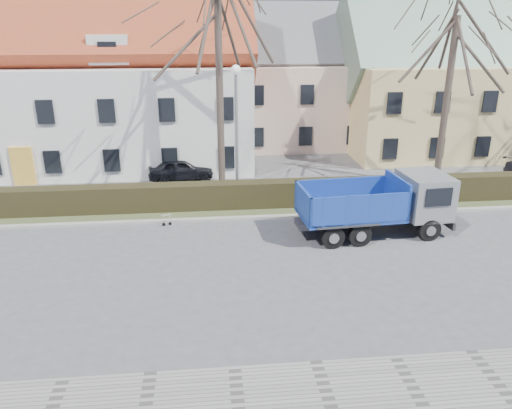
{
  "coord_description": "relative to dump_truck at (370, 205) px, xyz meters",
  "views": [
    {
      "loc": [
        -2.76,
        -17.02,
        8.84
      ],
      "look_at": [
        -0.8,
        2.23,
        1.6
      ],
      "focal_mm": 35.0,
      "sensor_mm": 36.0,
      "label": 1
    }
  ],
  "objects": [
    {
      "name": "tree_1",
      "position": [
        -6.08,
        6.21,
        4.97
      ],
      "size": [
        9.2,
        9.2,
        12.65
      ],
      "primitive_type": null,
      "color": "#3E332B",
      "rests_on": "ground"
    },
    {
      "name": "parked_car_a",
      "position": [
        -8.37,
        8.84,
        -0.71
      ],
      "size": [
        3.93,
        2.04,
        1.28
      ],
      "primitive_type": "imported",
      "rotation": [
        0.0,
        0.0,
        1.72
      ],
      "color": "black",
      "rests_on": "ground"
    },
    {
      "name": "building_white",
      "position": [
        -17.08,
        13.71,
        3.4
      ],
      "size": [
        26.8,
        10.8,
        9.5
      ],
      "primitive_type": null,
      "color": "silver",
      "rests_on": "ground"
    },
    {
      "name": "tree_2",
      "position": [
        5.92,
        6.21,
        4.15
      ],
      "size": [
        8.0,
        8.0,
        11.0
      ],
      "primitive_type": null,
      "color": "#3E332B",
      "rests_on": "ground"
    },
    {
      "name": "hedge",
      "position": [
        -4.08,
        3.71,
        -0.7
      ],
      "size": [
        60.0,
        0.9,
        1.3
      ],
      "primitive_type": "cube",
      "color": "black",
      "rests_on": "ground"
    },
    {
      "name": "grass_strip",
      "position": [
        -4.08,
        3.91,
        -1.3
      ],
      "size": [
        80.0,
        3.0,
        0.1
      ],
      "primitive_type": "cube",
      "color": "#3E4728",
      "rests_on": "ground"
    },
    {
      "name": "curb_far",
      "position": [
        -4.08,
        2.31,
        -1.29
      ],
      "size": [
        80.0,
        0.3,
        0.12
      ],
      "primitive_type": "cube",
      "color": "gray",
      "rests_on": "ground"
    },
    {
      "name": "ground",
      "position": [
        -4.08,
        -2.29,
        -1.35
      ],
      "size": [
        120.0,
        120.0,
        0.0
      ],
      "primitive_type": "plane",
      "color": "#4D4C4F"
    },
    {
      "name": "cart_frame",
      "position": [
        -8.94,
        1.84,
        -1.04
      ],
      "size": [
        0.74,
        0.53,
        0.61
      ],
      "primitive_type": null,
      "rotation": [
        0.0,
        0.0,
        0.24
      ],
      "color": "silver",
      "rests_on": "ground"
    },
    {
      "name": "streetlight",
      "position": [
        -5.35,
        4.71,
        2.1
      ],
      "size": [
        0.54,
        0.54,
        6.9
      ],
      "primitive_type": null,
      "color": "gray",
      "rests_on": "ground"
    },
    {
      "name": "building_yellow",
      "position": [
        11.92,
        14.71,
        2.9
      ],
      "size": [
        18.8,
        10.8,
        8.5
      ],
      "primitive_type": null,
      "color": "tan",
      "rests_on": "ground"
    },
    {
      "name": "building_pink",
      "position": [
        -0.08,
        17.71,
        2.65
      ],
      "size": [
        10.8,
        8.8,
        8.0
      ],
      "primitive_type": null,
      "color": "#D4AD96",
      "rests_on": "ground"
    },
    {
      "name": "dump_truck",
      "position": [
        0.0,
        0.0,
        0.0
      ],
      "size": [
        6.93,
        3.04,
        2.7
      ],
      "primitive_type": null,
      "rotation": [
        0.0,
        0.0,
        0.08
      ],
      "color": "navy",
      "rests_on": "ground"
    }
  ]
}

